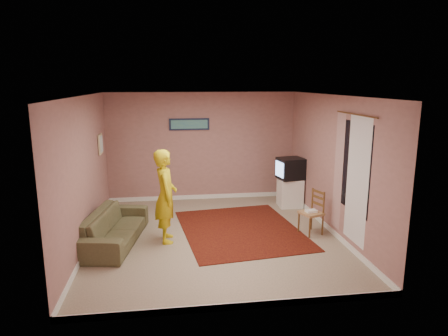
{
  "coord_description": "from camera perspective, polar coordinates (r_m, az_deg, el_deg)",
  "views": [
    {
      "loc": [
        -0.79,
        -6.99,
        2.83
      ],
      "look_at": [
        0.27,
        0.6,
        1.17
      ],
      "focal_mm": 32.0,
      "sensor_mm": 36.0,
      "label": 1
    }
  ],
  "objects": [
    {
      "name": "chair_b",
      "position": [
        7.72,
        12.37,
        -5.57
      ],
      "size": [
        0.47,
        0.48,
        0.46
      ],
      "rotation": [
        0.0,
        0.0,
        -1.23
      ],
      "color": "tan",
      "rests_on": "ground"
    },
    {
      "name": "curtain_floral",
      "position": [
        7.46,
        16.02,
        -0.51
      ],
      "size": [
        0.01,
        0.35,
        2.1
      ],
      "primitive_type": "cube",
      "color": "beige",
      "rests_on": "wall_right"
    },
    {
      "name": "picture_back",
      "position": [
        9.52,
        -4.98,
        6.24
      ],
      "size": [
        0.95,
        0.04,
        0.28
      ],
      "color": "#121A34",
      "rests_on": "wall_back"
    },
    {
      "name": "blue_throw",
      "position": [
        9.58,
        9.03,
        -0.49
      ],
      "size": [
        0.4,
        0.05,
        0.42
      ],
      "primitive_type": "cube",
      "color": "#8DB3E8",
      "rests_on": "chair_a"
    },
    {
      "name": "person",
      "position": [
        7.2,
        -8.34,
        -3.97
      ],
      "size": [
        0.44,
        0.64,
        1.68
      ],
      "primitive_type": "imported",
      "rotation": [
        0.0,
        0.0,
        1.63
      ],
      "color": "yellow",
      "rests_on": "ground"
    },
    {
      "name": "curtain_sheer",
      "position": [
        6.85,
        18.48,
        -1.78
      ],
      "size": [
        0.01,
        0.75,
        2.1
      ],
      "primitive_type": "cube",
      "color": "white",
      "rests_on": "wall_right"
    },
    {
      "name": "window",
      "position": [
        6.94,
        18.16,
        0.12
      ],
      "size": [
        0.01,
        1.1,
        1.5
      ],
      "primitive_type": "cube",
      "color": "black",
      "rests_on": "wall_right"
    },
    {
      "name": "dvd_player",
      "position": [
        9.46,
        9.31,
        -2.19
      ],
      "size": [
        0.37,
        0.28,
        0.06
      ],
      "primitive_type": "cube",
      "rotation": [
        0.0,
        0.0,
        0.09
      ],
      "color": "#B0B0B5",
      "rests_on": "chair_a"
    },
    {
      "name": "area_rug",
      "position": [
        7.89,
        2.37,
        -8.77
      ],
      "size": [
        2.48,
        2.96,
        0.01
      ],
      "primitive_type": "cube",
      "rotation": [
        0.0,
        0.0,
        0.12
      ],
      "color": "black",
      "rests_on": "ground"
    },
    {
      "name": "crt_tv",
      "position": [
        9.22,
        9.49,
        -0.07
      ],
      "size": [
        0.63,
        0.58,
        0.48
      ],
      "rotation": [
        0.0,
        0.0,
        0.16
      ],
      "color": "black",
      "rests_on": "tv_cabinet"
    },
    {
      "name": "tv_cabinet",
      "position": [
        9.36,
        9.4,
        -3.47
      ],
      "size": [
        0.52,
        0.47,
        0.66
      ],
      "primitive_type": "cube",
      "color": "white",
      "rests_on": "ground"
    },
    {
      "name": "baseboard_back",
      "position": [
        9.91,
        -3.06,
        -4.11
      ],
      "size": [
        4.5,
        0.02,
        0.1
      ],
      "primitive_type": "cube",
      "color": "white",
      "rests_on": "ground"
    },
    {
      "name": "wall_left",
      "position": [
        7.3,
        -19.28,
        -0.59
      ],
      "size": [
        0.02,
        5.0,
        2.6
      ],
      "primitive_type": "cube",
      "color": "#A7726D",
      "rests_on": "ground"
    },
    {
      "name": "picture_left",
      "position": [
        8.8,
        -17.21,
        3.29
      ],
      "size": [
        0.04,
        0.38,
        0.42
      ],
      "color": "beige",
      "rests_on": "wall_left"
    },
    {
      "name": "curtain_rod",
      "position": [
        6.8,
        18.31,
        7.29
      ],
      "size": [
        0.02,
        1.4,
        0.02
      ],
      "primitive_type": "cylinder",
      "rotation": [
        1.57,
        0.0,
        0.0
      ],
      "color": "brown",
      "rests_on": "wall_right"
    },
    {
      "name": "wall_back",
      "position": [
        9.65,
        -3.14,
        3.05
      ],
      "size": [
        4.5,
        0.02,
        2.6
      ],
      "primitive_type": "cube",
      "color": "#A7726D",
      "rests_on": "ground"
    },
    {
      "name": "baseboard_left",
      "position": [
        7.66,
        -18.55,
        -9.74
      ],
      "size": [
        0.02,
        5.0,
        0.1
      ],
      "primitive_type": "cube",
      "color": "white",
      "rests_on": "ground"
    },
    {
      "name": "sofa",
      "position": [
        7.46,
        -15.39,
        -8.17
      ],
      "size": [
        1.11,
        2.09,
        0.58
      ],
      "primitive_type": "imported",
      "rotation": [
        0.0,
        0.0,
        1.4
      ],
      "color": "brown",
      "rests_on": "ground"
    },
    {
      "name": "wall_right",
      "position": [
        7.77,
        15.25,
        0.41
      ],
      "size": [
        0.02,
        5.0,
        2.6
      ],
      "primitive_type": "cube",
      "color": "#A7726D",
      "rests_on": "ground"
    },
    {
      "name": "game_console",
      "position": [
        7.74,
        12.35,
        -6.02
      ],
      "size": [
        0.22,
        0.17,
        0.04
      ],
      "primitive_type": "cube",
      "rotation": [
        0.0,
        0.0,
        0.14
      ],
      "color": "white",
      "rests_on": "chair_b"
    },
    {
      "name": "baseboard_front",
      "position": [
        5.35,
        1.82,
        -19.12
      ],
      "size": [
        4.5,
        0.02,
        0.1
      ],
      "primitive_type": "cube",
      "color": "white",
      "rests_on": "ground"
    },
    {
      "name": "ceiling",
      "position": [
        7.04,
        -1.52,
        10.32
      ],
      "size": [
        4.5,
        5.0,
        0.02
      ],
      "primitive_type": "cube",
      "color": "silver",
      "rests_on": "wall_back"
    },
    {
      "name": "chair_a",
      "position": [
        9.45,
        9.33,
        -1.82
      ],
      "size": [
        0.51,
        0.5,
        0.51
      ],
      "rotation": [
        0.0,
        0.0,
        -0.27
      ],
      "color": "tan",
      "rests_on": "ground"
    },
    {
      "name": "ground",
      "position": [
        7.58,
        -1.41,
        -9.72
      ],
      "size": [
        5.0,
        5.0,
        0.0
      ],
      "primitive_type": "plane",
      "color": "tan",
      "rests_on": "ground"
    },
    {
      "name": "wall_front",
      "position": [
        4.81,
        1.94,
        -6.35
      ],
      "size": [
        4.5,
        0.02,
        2.6
      ],
      "primitive_type": "cube",
      "color": "#A7726D",
      "rests_on": "ground"
    },
    {
      "name": "baseboard_right",
      "position": [
        8.11,
        14.69,
        -8.27
      ],
      "size": [
        0.02,
        5.0,
        0.1
      ],
      "primitive_type": "cube",
      "color": "white",
      "rests_on": "ground"
    }
  ]
}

